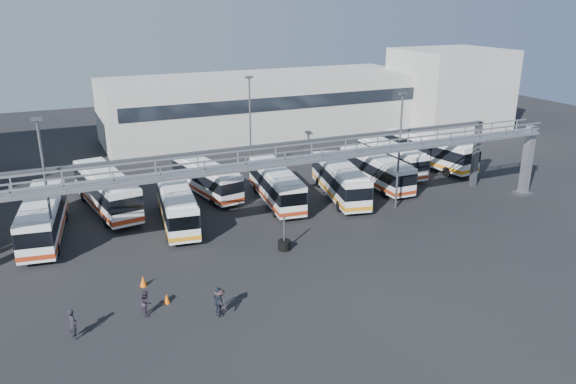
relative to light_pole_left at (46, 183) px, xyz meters
name	(u,v)px	position (x,y,z in m)	size (l,w,h in m)	color
ground	(309,264)	(16.00, -8.00, -5.73)	(140.00, 140.00, 0.00)	black
gantry	(276,167)	(16.00, -2.13, -0.22)	(51.40, 5.15, 7.10)	#94969C
warehouse	(264,106)	(28.00, 30.00, -1.73)	(42.00, 14.00, 8.00)	#9E9E99
building_right	(449,89)	(54.00, 24.00, -0.23)	(14.00, 12.00, 11.00)	#B2B2AD
light_pole_left	(46,183)	(0.00, 0.00, 0.00)	(0.70, 0.35, 10.21)	#4C4F54
light_pole_mid	(400,145)	(28.00, -1.00, 0.00)	(0.70, 0.35, 10.21)	#4C4F54
light_pole_back	(250,120)	(20.00, 14.00, 0.00)	(0.70, 0.35, 10.21)	#4C4F54
bus_1	(43,216)	(-0.54, 4.37, -3.88)	(4.08, 11.24, 3.34)	silver
bus_2	(106,189)	(4.67, 8.71, -3.79)	(4.40, 11.82, 3.51)	silver
bus_3	(177,204)	(9.46, 3.18, -3.98)	(3.72, 10.64, 3.16)	silver
bus_4	(206,177)	(13.75, 9.29, -4.04)	(4.20, 10.29, 3.05)	silver
bus_5	(276,184)	(18.82, 4.53, -3.96)	(3.70, 10.75, 3.20)	silver
bus_6	(340,179)	(24.74, 3.34, -3.92)	(4.66, 11.03, 3.27)	silver
bus_7	(376,169)	(29.71, 5.03, -4.00)	(2.50, 10.34, 3.13)	silver
bus_8	(391,157)	(33.74, 8.25, -4.05)	(2.34, 10.00, 3.04)	silver
bus_9	(430,150)	(38.83, 8.38, -3.80)	(4.42, 11.73, 3.48)	silver
pedestrian_a	(73,324)	(0.33, -10.83, -4.83)	(0.65, 0.43, 1.79)	black
pedestrian_b	(146,303)	(4.40, -9.98, -4.96)	(0.74, 0.58, 1.53)	#2A2330
pedestrian_c	(220,302)	(8.31, -11.83, -4.88)	(1.10, 0.63, 1.70)	#322124
pedestrian_d	(219,302)	(8.21, -11.89, -4.80)	(1.08, 0.45, 1.85)	#1A222E
cone_left	(143,281)	(4.87, -6.42, -5.36)	(0.46, 0.46, 0.73)	#D7580B
cone_right	(167,299)	(5.77, -9.18, -5.42)	(0.39, 0.39, 0.62)	#D7580B
tire_stack	(284,244)	(15.38, -5.08, -5.28)	(0.93, 0.93, 2.67)	black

